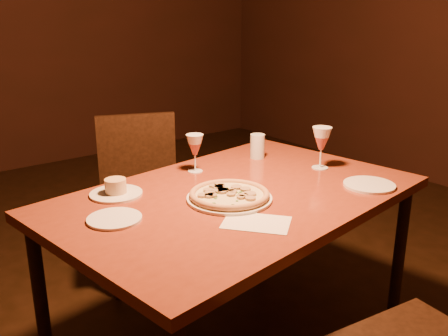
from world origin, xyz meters
TOP-DOWN VIEW (x-y plane):
  - dining_table at (0.18, 0.13)m, footprint 1.55×1.11m
  - chair_far at (0.24, 1.03)m, footprint 0.57×0.57m
  - pizza_plate at (0.11, 0.09)m, footprint 0.32×0.32m
  - ramekin_saucer at (-0.20, 0.40)m, footprint 0.20×0.20m
  - wine_glass_far at (0.21, 0.45)m, footprint 0.08×0.08m
  - wine_glass_right at (0.68, 0.14)m, footprint 0.09×0.09m
  - water_tumbler at (0.57, 0.44)m, footprint 0.07×0.07m
  - side_plate_left at (-0.31, 0.18)m, footprint 0.19×0.19m
  - side_plate_near at (0.66, -0.14)m, footprint 0.21×0.21m
  - menu_card at (0.06, -0.14)m, footprint 0.26×0.27m

SIDE VIEW (x-z plane):
  - chair_far at x=0.24m, z-range 0.06..0.96m
  - dining_table at x=0.18m, z-range 0.32..1.09m
  - menu_card at x=0.06m, z-range 0.77..0.77m
  - side_plate_left at x=-0.31m, z-range 0.77..0.78m
  - side_plate_near at x=0.66m, z-range 0.77..0.78m
  - pizza_plate at x=0.11m, z-range 0.77..0.81m
  - ramekin_saucer at x=-0.20m, z-range 0.76..0.82m
  - water_tumbler at x=0.57m, z-range 0.77..0.89m
  - wine_glass_far at x=0.21m, z-range 0.77..0.94m
  - wine_glass_right at x=0.68m, z-range 0.77..0.96m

